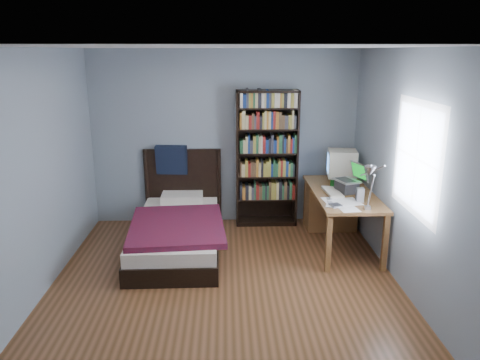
{
  "coord_description": "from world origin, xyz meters",
  "views": [
    {
      "loc": [
        0.02,
        -4.55,
        2.47
      ],
      "look_at": [
        0.18,
        0.63,
        1.03
      ],
      "focal_mm": 35.0,
      "sensor_mm": 36.0,
      "label": 1
    }
  ],
  "objects": [
    {
      "name": "soda_can",
      "position": [
        1.41,
        1.28,
        0.79
      ],
      "size": [
        0.06,
        0.06,
        0.12
      ],
      "primitive_type": "cylinder",
      "color": "#073512",
      "rests_on": "desk"
    },
    {
      "name": "speaker",
      "position": [
        1.61,
        0.7,
        0.81
      ],
      "size": [
        0.09,
        0.09,
        0.16
      ],
      "primitive_type": "cube",
      "rotation": [
        0.0,
        0.0,
        -0.06
      ],
      "color": "gray",
      "rests_on": "desk"
    },
    {
      "name": "laptop",
      "position": [
        1.57,
        1.08,
        0.84
      ],
      "size": [
        0.4,
        0.38,
        0.39
      ],
      "color": "#2D2D30",
      "rests_on": "desk"
    },
    {
      "name": "keyboard",
      "position": [
        1.36,
        1.04,
        0.75
      ],
      "size": [
        0.21,
        0.46,
        0.04
      ],
      "primitive_type": "cube",
      "rotation": [
        0.0,
        0.07,
        0.07
      ],
      "color": "beige",
      "rests_on": "desk"
    },
    {
      "name": "bed",
      "position": [
        -0.61,
        1.13,
        0.25
      ],
      "size": [
        1.22,
        2.14,
        1.16
      ],
      "color": "black",
      "rests_on": "floor"
    },
    {
      "name": "bookshelf",
      "position": [
        0.6,
        1.94,
        0.98
      ],
      "size": [
        0.87,
        0.3,
        1.94
      ],
      "color": "black",
      "rests_on": "floor"
    },
    {
      "name": "crt_monitor",
      "position": [
        1.6,
        1.61,
        0.98
      ],
      "size": [
        0.43,
        0.4,
        0.44
      ],
      "color": "beige",
      "rests_on": "desk"
    },
    {
      "name": "room",
      "position": [
        0.03,
        -0.0,
        1.25
      ],
      "size": [
        4.2,
        4.24,
        2.5
      ],
      "color": "#513217",
      "rests_on": "ground"
    },
    {
      "name": "mouse",
      "position": [
        1.5,
        1.37,
        0.75
      ],
      "size": [
        0.07,
        0.12,
        0.04
      ],
      "primitive_type": "ellipsoid",
      "color": "silver",
      "rests_on": "desk"
    },
    {
      "name": "desk_lamp",
      "position": [
        1.5,
        0.04,
        1.23
      ],
      "size": [
        0.24,
        0.53,
        0.63
      ],
      "color": "#99999E",
      "rests_on": "desk"
    },
    {
      "name": "external_drive",
      "position": [
        1.28,
        0.52,
        0.74
      ],
      "size": [
        0.15,
        0.15,
        0.02
      ],
      "primitive_type": "cube",
      "rotation": [
        0.0,
        0.0,
        0.34
      ],
      "color": "gray",
      "rests_on": "desk"
    },
    {
      "name": "desk",
      "position": [
        1.51,
        1.57,
        0.42
      ],
      "size": [
        0.75,
        1.64,
        0.73
      ],
      "color": "brown",
      "rests_on": "floor"
    },
    {
      "name": "phone_silver",
      "position": [
        1.27,
        0.77,
        0.74
      ],
      "size": [
        0.05,
        0.1,
        0.02
      ],
      "primitive_type": "cube",
      "rotation": [
        0.0,
        0.0,
        -0.01
      ],
      "color": "#BCBCC1",
      "rests_on": "desk"
    },
    {
      "name": "phone_grey",
      "position": [
        1.24,
        0.61,
        0.74
      ],
      "size": [
        0.05,
        0.1,
        0.02
      ],
      "primitive_type": "cube",
      "rotation": [
        0.0,
        0.0,
        -0.03
      ],
      "color": "gray",
      "rests_on": "desk"
    }
  ]
}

